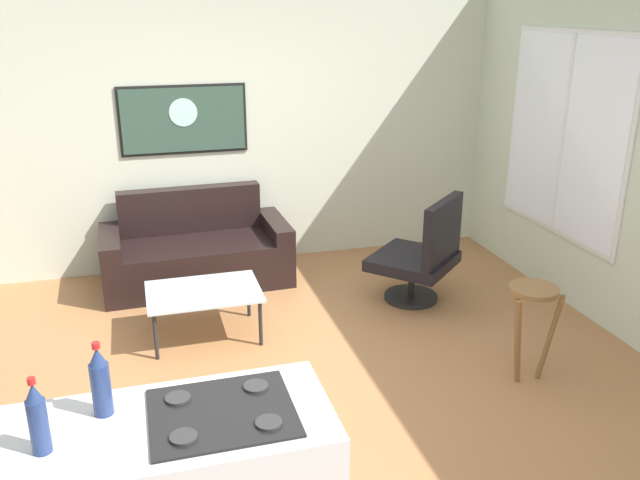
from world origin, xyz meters
TOP-DOWN VIEW (x-y plane):
  - ground at (0.00, 0.00)m, footprint 6.40×6.40m
  - back_wall at (0.00, 2.42)m, footprint 6.40×0.05m
  - right_wall at (2.62, 0.30)m, footprint 0.05×6.40m
  - couch at (-0.47, 1.98)m, footprint 1.72×0.86m
  - coffee_table at (-0.53, 0.85)m, footprint 0.87×0.62m
  - armchair at (1.37, 0.98)m, footprint 0.94×0.93m
  - bar_stool at (1.57, -0.37)m, footprint 0.38×0.38m
  - soda_bottle at (-1.39, -1.59)m, footprint 0.07×0.07m
  - soda_bottle_2 at (-1.17, -1.39)m, footprint 0.08×0.08m
  - wall_painting at (-0.48, 2.38)m, footprint 1.18×0.03m
  - window at (2.59, 0.90)m, footprint 0.03×1.63m

SIDE VIEW (x-z plane):
  - ground at x=0.00m, z-range -0.04..0.00m
  - couch at x=-0.47m, z-range -0.14..0.70m
  - coffee_table at x=-0.53m, z-range 0.17..0.56m
  - armchair at x=1.37m, z-range -0.04..0.92m
  - bar_stool at x=1.57m, z-range 0.19..0.88m
  - soda_bottle at x=-1.39m, z-range 0.87..1.19m
  - soda_bottle_2 at x=-1.17m, z-range 0.87..1.20m
  - back_wall at x=0.00m, z-range 0.00..2.80m
  - right_wall at x=2.62m, z-range 0.00..2.80m
  - window at x=2.59m, z-range 0.57..2.30m
  - wall_painting at x=-0.48m, z-range 1.15..1.79m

